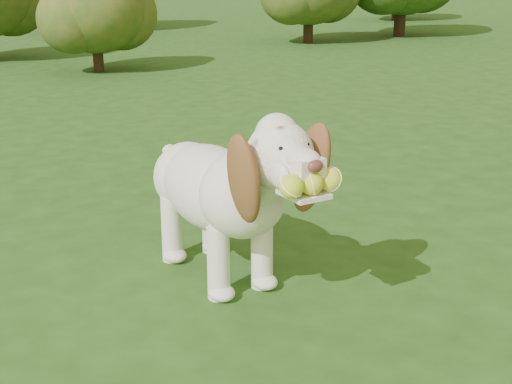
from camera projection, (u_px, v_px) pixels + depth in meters
name	position (u px, v px, depth m)	size (l,w,h in m)	color
ground	(235.00, 286.00, 3.20)	(80.00, 80.00, 0.00)	#1F4012
dog	(225.00, 186.00, 3.11)	(0.56, 1.31, 0.85)	white
shrub_c	(95.00, 10.00, 9.11)	(1.30, 1.30, 1.35)	#382314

